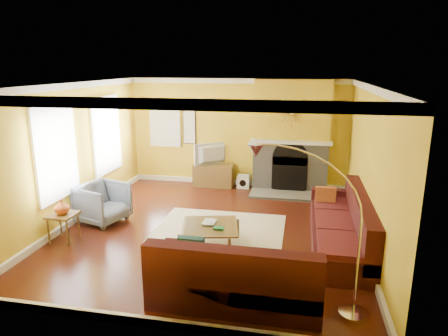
% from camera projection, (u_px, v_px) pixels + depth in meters
% --- Properties ---
extents(floor, '(5.50, 6.00, 0.02)m').
position_uv_depth(floor, '(211.00, 230.00, 7.58)').
color(floor, '#572012').
rests_on(floor, ground).
extents(ceiling, '(5.50, 6.00, 0.02)m').
position_uv_depth(ceiling, '(210.00, 84.00, 6.89)').
color(ceiling, white).
rests_on(ceiling, ground).
extents(wall_back, '(5.50, 0.02, 2.70)m').
position_uv_depth(wall_back, '(238.00, 133.00, 10.09)').
color(wall_back, yellow).
rests_on(wall_back, ground).
extents(wall_front, '(5.50, 0.02, 2.70)m').
position_uv_depth(wall_front, '(149.00, 223.00, 4.38)').
color(wall_front, yellow).
rests_on(wall_front, ground).
extents(wall_left, '(0.02, 6.00, 2.70)m').
position_uv_depth(wall_left, '(73.00, 154.00, 7.75)').
color(wall_left, yellow).
rests_on(wall_left, ground).
extents(wall_right, '(0.02, 6.00, 2.70)m').
position_uv_depth(wall_right, '(370.00, 167.00, 6.72)').
color(wall_right, yellow).
rests_on(wall_right, ground).
extents(baseboard, '(5.50, 6.00, 0.12)m').
position_uv_depth(baseboard, '(211.00, 226.00, 7.56)').
color(baseboard, white).
rests_on(baseboard, floor).
extents(crown_molding, '(5.50, 6.00, 0.12)m').
position_uv_depth(crown_molding, '(210.00, 88.00, 6.91)').
color(crown_molding, white).
rests_on(crown_molding, ceiling).
extents(window_left_near, '(0.06, 1.22, 1.72)m').
position_uv_depth(window_left_near, '(106.00, 135.00, 8.94)').
color(window_left_near, white).
rests_on(window_left_near, wall_left).
extents(window_left_far, '(0.06, 1.22, 1.72)m').
position_uv_depth(window_left_far, '(55.00, 153.00, 7.14)').
color(window_left_far, white).
rests_on(window_left_far, wall_left).
extents(window_back, '(0.82, 0.06, 1.22)m').
position_uv_depth(window_back, '(165.00, 123.00, 10.35)').
color(window_back, white).
rests_on(window_back, wall_back).
extents(wall_art, '(0.34, 0.04, 1.14)m').
position_uv_depth(wall_art, '(189.00, 122.00, 10.22)').
color(wall_art, white).
rests_on(wall_art, wall_back).
extents(fireplace, '(1.80, 0.40, 2.70)m').
position_uv_depth(fireplace, '(291.00, 136.00, 9.64)').
color(fireplace, gray).
rests_on(fireplace, floor).
extents(mantel, '(1.92, 0.22, 0.08)m').
position_uv_depth(mantel, '(291.00, 142.00, 9.44)').
color(mantel, white).
rests_on(mantel, fireplace).
extents(hearth, '(1.80, 0.70, 0.06)m').
position_uv_depth(hearth, '(288.00, 195.00, 9.45)').
color(hearth, gray).
rests_on(hearth, floor).
extents(sunburst, '(0.70, 0.04, 0.70)m').
position_uv_depth(sunburst, '(292.00, 112.00, 9.27)').
color(sunburst, olive).
rests_on(sunburst, fireplace).
extents(rug, '(2.40, 1.80, 0.02)m').
position_uv_depth(rug, '(220.00, 228.00, 7.59)').
color(rug, beige).
rests_on(rug, floor).
extents(sectional_sofa, '(3.01, 3.83, 0.90)m').
position_uv_depth(sectional_sofa, '(275.00, 228.00, 6.48)').
color(sectional_sofa, '#451617').
rests_on(sectional_sofa, floor).
extents(coffee_table, '(1.11, 1.11, 0.37)m').
position_uv_depth(coffee_table, '(210.00, 235.00, 6.86)').
color(coffee_table, white).
rests_on(coffee_table, floor).
extents(media_console, '(1.01, 0.46, 0.56)m').
position_uv_depth(media_console, '(214.00, 175.00, 10.21)').
color(media_console, brown).
rests_on(media_console, floor).
extents(tv, '(0.83, 0.70, 0.55)m').
position_uv_depth(tv, '(214.00, 154.00, 10.07)').
color(tv, black).
rests_on(tv, media_console).
extents(subwoofer, '(0.31, 0.31, 0.31)m').
position_uv_depth(subwoofer, '(244.00, 181.00, 10.11)').
color(subwoofer, white).
rests_on(subwoofer, floor).
extents(armchair, '(1.07, 1.05, 0.78)m').
position_uv_depth(armchair, '(102.00, 203.00, 7.84)').
color(armchair, slate).
rests_on(armchair, floor).
extents(side_table, '(0.46, 0.46, 0.50)m').
position_uv_depth(side_table, '(64.00, 227.00, 7.03)').
color(side_table, brown).
rests_on(side_table, floor).
extents(vase, '(0.26, 0.26, 0.27)m').
position_uv_depth(vase, '(62.00, 207.00, 6.94)').
color(vase, '#D95926').
rests_on(vase, side_table).
extents(book, '(0.22, 0.29, 0.03)m').
position_uv_depth(book, '(203.00, 222.00, 6.93)').
color(book, white).
rests_on(book, coffee_table).
extents(arc_lamp, '(1.35, 0.36, 2.13)m').
position_uv_depth(arc_lamp, '(310.00, 233.00, 4.80)').
color(arc_lamp, silver).
rests_on(arc_lamp, floor).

